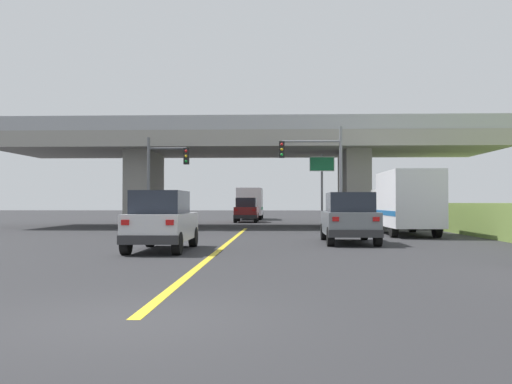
% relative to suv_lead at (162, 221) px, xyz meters
% --- Properties ---
extents(ground, '(160.00, 160.00, 0.00)m').
position_rel_suv_lead_xyz_m(ground, '(1.91, 19.95, -1.01)').
color(ground, '#2B2B2D').
extents(overpass_bridge, '(32.70, 9.22, 6.95)m').
position_rel_suv_lead_xyz_m(overpass_bridge, '(1.91, 19.95, 3.90)').
color(overpass_bridge, gray).
rests_on(overpass_bridge, ground).
extents(lane_divider_stripe, '(0.20, 28.20, 0.01)m').
position_rel_suv_lead_xyz_m(lane_divider_stripe, '(1.91, 2.72, -1.01)').
color(lane_divider_stripe, yellow).
rests_on(lane_divider_stripe, ground).
extents(suv_lead, '(1.86, 4.54, 2.02)m').
position_rel_suv_lead_xyz_m(suv_lead, '(0.00, 0.00, 0.00)').
color(suv_lead, silver).
rests_on(suv_lead, ground).
extents(suv_crossing, '(2.05, 4.83, 2.02)m').
position_rel_suv_lead_xyz_m(suv_crossing, '(6.76, 3.88, 0.00)').
color(suv_crossing, slate).
rests_on(suv_crossing, ground).
extents(box_truck, '(2.33, 7.18, 3.15)m').
position_rel_suv_lead_xyz_m(box_truck, '(10.30, 9.72, 0.64)').
color(box_truck, silver).
rests_on(box_truck, ground).
extents(sedan_oncoming, '(1.89, 4.69, 2.02)m').
position_rel_suv_lead_xyz_m(sedan_oncoming, '(1.32, 28.42, 0.00)').
color(sedan_oncoming, maroon).
rests_on(sedan_oncoming, ground).
extents(traffic_signal_nearside, '(3.67, 0.36, 6.05)m').
position_rel_suv_lead_xyz_m(traffic_signal_nearside, '(6.38, 14.14, 2.79)').
color(traffic_signal_nearside, slate).
rests_on(traffic_signal_nearside, ground).
extents(traffic_signal_farside, '(2.51, 0.36, 5.49)m').
position_rel_suv_lead_xyz_m(traffic_signal_farside, '(-2.93, 14.47, 2.45)').
color(traffic_signal_farside, '#56595E').
rests_on(traffic_signal_farside, ground).
extents(highway_sign, '(1.58, 0.17, 4.72)m').
position_rel_suv_lead_xyz_m(highway_sign, '(6.74, 17.57, 2.45)').
color(highway_sign, slate).
rests_on(highway_sign, ground).
extents(semi_truck_distant, '(2.33, 7.37, 2.98)m').
position_rel_suv_lead_xyz_m(semi_truck_distant, '(1.28, 36.15, 0.57)').
color(semi_truck_distant, silver).
rests_on(semi_truck_distant, ground).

